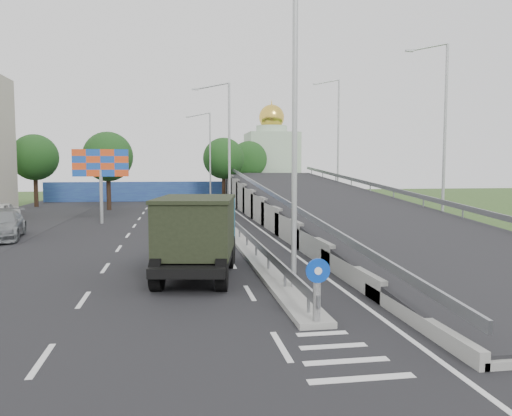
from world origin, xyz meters
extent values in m
plane|color=#2D4C1E|center=(0.00, 0.00, 0.00)|extent=(160.00, 160.00, 0.00)
cube|color=black|center=(-3.00, 20.00, 0.00)|extent=(26.00, 90.00, 0.04)
cube|color=gray|center=(0.00, 24.00, 0.10)|extent=(1.00, 44.00, 0.20)
cube|color=gray|center=(12.30, 24.00, 2.35)|extent=(0.10, 50.00, 0.32)
cube|color=gray|center=(2.80, 24.00, 2.35)|extent=(0.10, 50.00, 0.32)
cube|color=gray|center=(0.00, 24.00, 0.75)|extent=(0.08, 44.00, 0.32)
cylinder|color=gray|center=(0.00, 24.00, 0.50)|extent=(0.09, 0.09, 0.60)
cylinder|color=black|center=(0.00, 2.20, 0.80)|extent=(0.20, 0.20, 1.20)
cylinder|color=#0C3FBF|center=(0.00, 2.12, 1.55)|extent=(0.64, 0.05, 0.64)
cylinder|color=white|center=(0.00, 2.09, 1.55)|extent=(0.20, 0.03, 0.20)
cylinder|color=#B2B5B7|center=(0.30, 6.00, 5.20)|extent=(0.18, 0.18, 10.00)
cylinder|color=#B2B5B7|center=(0.30, 26.00, 5.20)|extent=(0.18, 0.18, 10.00)
cylinder|color=#B2B5B7|center=(-0.90, 26.00, 9.95)|extent=(2.57, 0.12, 0.66)
cube|color=#B2B5B7|center=(-2.10, 26.00, 9.70)|extent=(0.50, 0.18, 0.12)
cylinder|color=#B2B5B7|center=(0.30, 46.00, 5.20)|extent=(0.18, 0.18, 10.00)
cylinder|color=#B2B5B7|center=(-0.90, 46.00, 9.95)|extent=(2.57, 0.12, 0.66)
cube|color=#B2B5B7|center=(-2.10, 46.00, 9.70)|extent=(0.50, 0.18, 0.12)
cube|color=navy|center=(-4.00, 52.00, 1.20)|extent=(30.00, 0.50, 2.40)
cube|color=#B2CCAD|center=(10.00, 60.00, 4.50)|extent=(7.00, 7.00, 9.00)
cylinder|color=#B2CCAD|center=(10.00, 60.00, 9.50)|extent=(4.40, 4.40, 1.00)
sphere|color=gold|center=(10.00, 60.00, 11.20)|extent=(3.60, 3.60, 3.60)
cone|color=gold|center=(10.00, 60.00, 13.20)|extent=(0.30, 0.30, 1.20)
cylinder|color=#B2B5B7|center=(-9.00, 28.00, 2.00)|extent=(0.24, 0.24, 4.00)
cube|color=#E94A19|center=(-9.00, 28.00, 4.50)|extent=(4.00, 0.20, 2.00)
cylinder|color=black|center=(-10.00, 40.00, 2.00)|extent=(0.44, 0.44, 4.00)
sphere|color=#103B17|center=(-10.00, 40.00, 5.20)|extent=(4.80, 4.80, 4.80)
cylinder|color=black|center=(2.00, 48.00, 2.00)|extent=(0.44, 0.44, 4.00)
sphere|color=#103B17|center=(2.00, 48.00, 5.20)|extent=(4.80, 4.80, 4.80)
cylinder|color=black|center=(-18.00, 45.00, 2.00)|extent=(0.44, 0.44, 4.00)
sphere|color=#103B17|center=(-18.00, 45.00, 5.20)|extent=(4.80, 4.80, 4.80)
cylinder|color=black|center=(6.00, 55.00, 2.00)|extent=(0.44, 0.44, 4.00)
sphere|color=#103B17|center=(6.00, 55.00, 5.20)|extent=(4.80, 4.80, 4.80)
cylinder|color=black|center=(-3.44, 11.64, 0.60)|extent=(0.58, 1.26, 1.21)
cylinder|color=black|center=(-1.27, 11.27, 0.60)|extent=(0.58, 1.26, 1.21)
cylinder|color=black|center=(-3.60, 10.66, 0.60)|extent=(0.58, 1.26, 1.21)
cylinder|color=black|center=(-1.44, 10.30, 0.60)|extent=(0.58, 1.26, 1.21)
cylinder|color=black|center=(-4.24, 6.87, 0.60)|extent=(0.58, 1.26, 1.21)
cylinder|color=black|center=(-2.07, 6.50, 0.60)|extent=(0.58, 1.26, 1.21)
cube|color=black|center=(-2.74, 9.18, 0.77)|extent=(3.62, 7.14, 0.33)
cube|color=#0A5271|center=(-2.31, 11.73, 1.87)|extent=(2.78, 2.15, 1.87)
cube|color=black|center=(-2.17, 12.56, 2.36)|extent=(2.07, 0.41, 0.77)
cube|color=black|center=(-2.15, 12.65, 0.71)|extent=(2.52, 0.58, 0.55)
cube|color=black|center=(-2.85, 8.53, 1.98)|extent=(3.29, 4.56, 1.98)
cube|color=black|center=(-2.85, 8.53, 3.02)|extent=(3.42, 4.68, 0.13)
imported|color=gray|center=(-13.64, 20.60, 0.84)|extent=(3.25, 6.08, 1.68)
camera|label=1|loc=(-3.59, -10.09, 4.21)|focal=35.00mm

